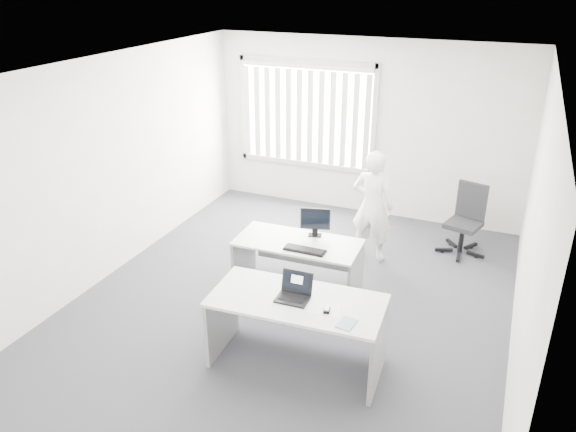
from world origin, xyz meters
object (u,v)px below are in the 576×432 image
at_px(desk_far, 298,255).
at_px(person, 373,206).
at_px(office_chair, 464,232).
at_px(monitor, 315,222).
at_px(laptop, 292,289).
at_px(desk_near, 297,318).

bearing_deg(desk_far, person, 61.88).
bearing_deg(office_chair, monitor, -118.70).
bearing_deg(laptop, office_chair, 66.68).
bearing_deg(monitor, desk_far, -135.26).
xyz_separation_m(desk_near, office_chair, (1.25, 3.23, -0.25)).
bearing_deg(desk_near, person, 85.01).
bearing_deg(laptop, person, 85.60).
bearing_deg(office_chair, desk_far, -117.22).
height_order(person, laptop, person).
bearing_deg(person, office_chair, -147.24).
bearing_deg(office_chair, person, -133.80).
xyz_separation_m(desk_near, monitor, (-0.39, 1.57, 0.32)).
xyz_separation_m(desk_near, laptop, (-0.03, -0.03, 0.34)).
xyz_separation_m(desk_far, person, (0.60, 1.21, 0.28)).
relative_size(person, monitor, 4.27).
xyz_separation_m(office_chair, laptop, (-1.29, -3.27, 0.59)).
xyz_separation_m(office_chair, monitor, (-1.64, -1.67, 0.56)).
height_order(desk_far, office_chair, office_chair).
relative_size(desk_near, laptop, 5.51).
relative_size(office_chair, person, 0.64).
distance_m(office_chair, person, 1.44).
height_order(desk_near, monitor, monitor).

